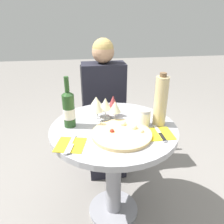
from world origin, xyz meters
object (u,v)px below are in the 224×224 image
(pizza_large, at_px, (122,134))
(tall_carafe, at_px, (161,101))
(seated_diner, at_px, (105,115))
(wine_bottle, at_px, (69,109))
(dining_table, at_px, (114,149))
(chair_behind_diner, at_px, (103,115))

(pizza_large, distance_m, tall_carafe, 0.31)
(seated_diner, distance_m, pizza_large, 0.74)
(wine_bottle, bearing_deg, seated_diner, 62.52)
(pizza_large, bearing_deg, tall_carafe, 21.64)
(seated_diner, bearing_deg, dining_table, 88.73)
(pizza_large, relative_size, wine_bottle, 1.10)
(dining_table, relative_size, tall_carafe, 2.37)
(seated_diner, distance_m, wine_bottle, 0.69)
(chair_behind_diner, relative_size, wine_bottle, 2.95)
(dining_table, relative_size, wine_bottle, 2.50)
(chair_behind_diner, xyz_separation_m, wine_bottle, (-0.28, -0.69, 0.39))
(dining_table, bearing_deg, pizza_large, -75.38)
(dining_table, relative_size, pizza_large, 2.27)
(tall_carafe, bearing_deg, seated_diner, 114.38)
(seated_diner, bearing_deg, pizza_large, 91.40)
(wine_bottle, distance_m, tall_carafe, 0.56)
(dining_table, distance_m, pizza_large, 0.22)
(chair_behind_diner, relative_size, pizza_large, 2.69)
(chair_behind_diner, height_order, pizza_large, chair_behind_diner)
(chair_behind_diner, xyz_separation_m, seated_diner, (-0.00, -0.15, 0.08))
(dining_table, height_order, chair_behind_diner, chair_behind_diner)
(wine_bottle, bearing_deg, tall_carafe, -6.33)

